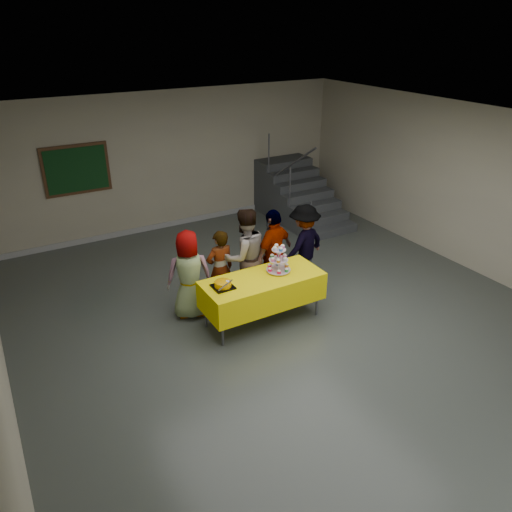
{
  "coord_description": "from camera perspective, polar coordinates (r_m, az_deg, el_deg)",
  "views": [
    {
      "loc": [
        -3.77,
        -5.21,
        4.35
      ],
      "look_at": [
        -0.35,
        0.73,
        1.05
      ],
      "focal_mm": 35.0,
      "sensor_mm": 36.0,
      "label": 1
    }
  ],
  "objects": [
    {
      "name": "bake_table",
      "position": [
        7.69,
        0.75,
        -3.88
      ],
      "size": [
        1.88,
        0.78,
        0.77
      ],
      "color": "#595960",
      "rests_on": "ground"
    },
    {
      "name": "staircase",
      "position": [
        12.0,
        4.56,
        6.84
      ],
      "size": [
        1.3,
        2.4,
        2.04
      ],
      "color": "#424447",
      "rests_on": "ground"
    },
    {
      "name": "schoolchild_b",
      "position": [
        8.07,
        -4.11,
        -1.51
      ],
      "size": [
        0.5,
        0.34,
        1.34
      ],
      "primitive_type": "imported",
      "rotation": [
        0.0,
        0.0,
        3.19
      ],
      "color": "slate",
      "rests_on": "ground"
    },
    {
      "name": "schoolchild_c",
      "position": [
        8.12,
        -1.3,
        -0.06
      ],
      "size": [
        0.8,
        0.62,
        1.65
      ],
      "primitive_type": "imported",
      "rotation": [
        0.0,
        0.0,
        3.14
      ],
      "color": "slate",
      "rests_on": "ground"
    },
    {
      "name": "schoolchild_a",
      "position": [
        7.83,
        -7.66,
        -2.15
      ],
      "size": [
        0.81,
        0.64,
        1.45
      ],
      "primitive_type": "imported",
      "rotation": [
        0.0,
        0.0,
        2.86
      ],
      "color": "slate",
      "rests_on": "ground"
    },
    {
      "name": "schoolchild_d",
      "position": [
        8.33,
        2.05,
        0.29
      ],
      "size": [
        0.99,
        0.7,
        1.56
      ],
      "primitive_type": "imported",
      "rotation": [
        0.0,
        0.0,
        3.54
      ],
      "color": "slate",
      "rests_on": "ground"
    },
    {
      "name": "noticeboard",
      "position": [
        10.68,
        -19.83,
        9.27
      ],
      "size": [
        1.3,
        0.05,
        1.0
      ],
      "color": "#472B16",
      "rests_on": "ground"
    },
    {
      "name": "room_shell",
      "position": [
        6.82,
        5.58,
        6.58
      ],
      "size": [
        10.0,
        10.04,
        3.02
      ],
      "color": "#4C514C",
      "rests_on": "ground"
    },
    {
      "name": "bear_cake",
      "position": [
        7.3,
        -3.81,
        -3.19
      ],
      "size": [
        0.32,
        0.36,
        0.12
      ],
      "color": "black",
      "rests_on": "bake_table"
    },
    {
      "name": "cupcake_stand",
      "position": [
        7.69,
        2.59,
        -0.58
      ],
      "size": [
        0.38,
        0.38,
        0.44
      ],
      "color": "silver",
      "rests_on": "bake_table"
    },
    {
      "name": "schoolchild_e",
      "position": [
        8.8,
        5.48,
        1.3
      ],
      "size": [
        1.06,
        0.79,
        1.47
      ],
      "primitive_type": "imported",
      "rotation": [
        0.0,
        0.0,
        3.43
      ],
      "color": "slate",
      "rests_on": "ground"
    }
  ]
}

